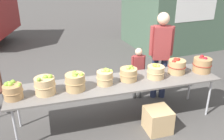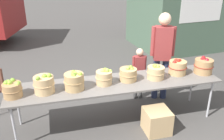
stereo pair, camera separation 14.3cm
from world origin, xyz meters
The scene contains 14 objects.
ground_plane centered at (0.00, 0.00, 0.00)m, with size 40.00×40.00×0.00m, color #474442.
market_table centered at (0.00, 0.00, 0.72)m, with size 3.50×0.76×0.75m.
apple_basket_green_0 centered at (-1.60, -0.07, 0.87)m, with size 0.29×0.29×0.26m.
apple_basket_green_1 centered at (-1.15, -0.05, 0.89)m, with size 0.32×0.32×0.31m.
apple_basket_green_2 centered at (-0.70, -0.06, 0.89)m, with size 0.32×0.32×0.31m.
apple_basket_green_3 centered at (-0.21, 0.00, 0.87)m, with size 0.28×0.28×0.28m.
apple_basket_green_4 centered at (0.21, 0.04, 0.87)m, with size 0.31×0.31×0.26m.
apple_basket_green_5 centered at (0.69, -0.01, 0.87)m, with size 0.31×0.31×0.26m.
apple_basket_red_0 centered at (1.14, 0.07, 0.88)m, with size 0.32×0.32×0.29m.
apple_basket_red_1 centered at (1.61, 0.00, 0.88)m, with size 0.34×0.34×0.30m.
vendor_adult centered at (1.07, 0.58, 1.03)m, with size 0.45×0.32×1.75m.
child_customer centered at (0.65, 0.67, 0.63)m, with size 0.28×0.16×1.08m.
food_kiosk centered at (3.32, 3.84, 1.38)m, with size 3.76×3.22×2.74m.
produce_crate centered at (0.56, -0.46, 0.20)m, with size 0.40×0.40×0.40m, color tan.
Camera 2 is at (-0.98, -3.49, 2.53)m, focal length 39.05 mm.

